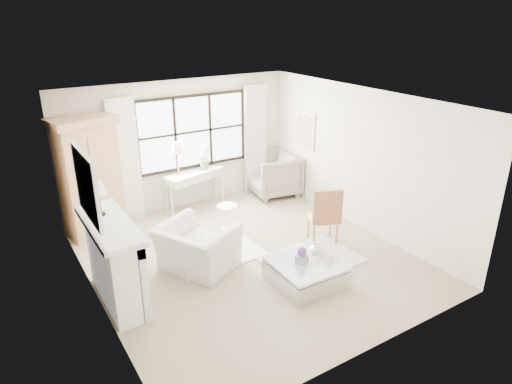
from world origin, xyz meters
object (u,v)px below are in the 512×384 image
(armoire, at_px, (89,176))
(console_table, at_px, (195,189))
(club_armchair, at_px, (197,248))
(coffee_table, at_px, (306,273))

(armoire, relative_size, console_table, 1.63)
(armoire, xyz_separation_m, club_armchair, (1.08, -2.26, -0.76))
(club_armchair, bearing_deg, armoire, -0.73)
(club_armchair, bearing_deg, coffee_table, -163.22)
(armoire, relative_size, club_armchair, 1.91)
(club_armchair, height_order, coffee_table, club_armchair)
(console_table, xyz_separation_m, club_armchair, (-1.05, -2.34, -0.02))
(armoire, bearing_deg, coffee_table, -70.15)
(armoire, distance_m, coffee_table, 4.36)
(armoire, relative_size, coffee_table, 2.18)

